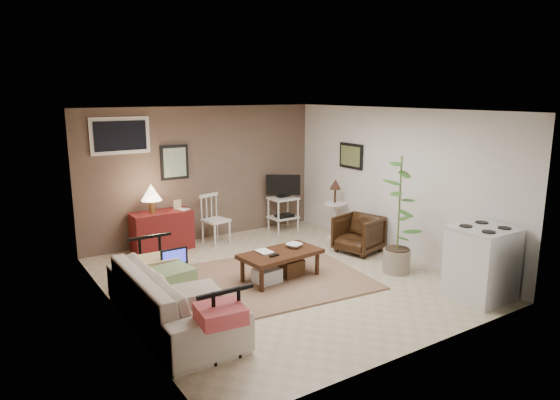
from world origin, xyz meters
TOP-DOWN VIEW (x-y plane):
  - floor at (0.00, 0.00)m, footprint 5.00×5.00m
  - art_back at (-0.55, 2.48)m, footprint 0.50×0.03m
  - art_right at (2.23, 1.05)m, footprint 0.03×0.60m
  - window at (-1.45, 2.48)m, footprint 0.96×0.03m
  - rug at (-0.19, 0.05)m, footprint 2.92×2.43m
  - coffee_table at (-0.01, -0.04)m, footprint 1.22×0.72m
  - sofa at (-1.80, -0.50)m, footprint 0.67×2.29m
  - sofa_pillows at (-1.75, -0.76)m, footprint 0.44×2.17m
  - sofa_end_rails at (-1.67, -0.50)m, footprint 0.61×2.28m
  - laptop at (-1.58, -0.10)m, footprint 0.35×0.26m
  - red_console at (-0.93, 2.23)m, footprint 1.00×0.45m
  - spindle_chair at (0.02, 2.10)m, footprint 0.48×0.48m
  - tv_stand at (1.48, 2.12)m, footprint 0.56×0.43m
  - side_table at (1.98, 1.18)m, footprint 0.41×0.41m
  - armchair at (1.79, 0.31)m, footprint 0.77×0.80m
  - potted_plant at (1.62, -0.73)m, footprint 0.44×0.44m
  - stove at (1.83, -2.00)m, footprint 0.74×0.69m
  - bowl at (0.29, 0.03)m, footprint 0.23×0.12m
  - book_table at (-0.30, 0.07)m, footprint 0.18×0.02m
  - book_console at (-0.63, 2.12)m, footprint 0.15×0.05m

SIDE VIEW (x-z plane):
  - floor at x=0.00m, z-range 0.00..0.00m
  - rug at x=-0.19m, z-range 0.00..0.03m
  - coffee_table at x=-0.01m, z-range 0.03..0.47m
  - armchair at x=1.79m, z-range 0.00..0.69m
  - sofa_end_rails at x=-1.67m, z-range 0.00..0.77m
  - red_console at x=-0.93m, z-range -0.18..0.98m
  - spindle_chair at x=0.02m, z-range -0.03..0.85m
  - sofa at x=-1.80m, z-range 0.00..0.89m
  - stove at x=1.83m, z-range 0.00..0.97m
  - bowl at x=0.29m, z-range 0.42..0.64m
  - book_table at x=-0.30m, z-range 0.42..0.67m
  - sofa_pillows at x=-1.75m, z-range 0.47..0.63m
  - laptop at x=-1.58m, z-range 0.46..0.70m
  - tv_stand at x=1.48m, z-range 0.03..1.13m
  - side_table at x=1.98m, z-range 0.13..1.23m
  - book_console at x=-0.63m, z-range 0.67..0.86m
  - potted_plant at x=1.62m, z-range 0.06..1.83m
  - art_back at x=-0.55m, z-range 1.15..1.75m
  - art_right at x=2.23m, z-range 1.29..1.75m
  - window at x=-1.45m, z-range 1.65..2.25m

